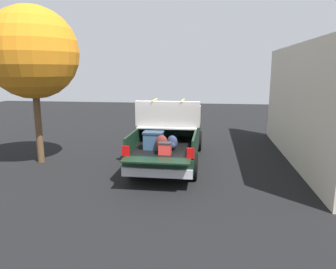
# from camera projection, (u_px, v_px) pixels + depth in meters

# --- Properties ---
(ground_plane) EXTENTS (40.00, 40.00, 0.00)m
(ground_plane) POSITION_uv_depth(u_px,v_px,m) (170.00, 161.00, 11.21)
(ground_plane) COLOR black
(pickup_truck) EXTENTS (6.05, 2.07, 2.23)m
(pickup_truck) POSITION_uv_depth(u_px,v_px,m) (172.00, 133.00, 11.36)
(pickup_truck) COLOR black
(pickup_truck) RESTS_ON ground_plane
(building_facade) EXTENTS (8.88, 0.36, 4.05)m
(building_facade) POSITION_uv_depth(u_px,v_px,m) (297.00, 104.00, 11.00)
(building_facade) COLOR beige
(building_facade) RESTS_ON ground_plane
(tree_background) EXTENTS (3.03, 3.03, 5.26)m
(tree_background) POSITION_uv_depth(u_px,v_px,m) (32.00, 53.00, 10.40)
(tree_background) COLOR brown
(tree_background) RESTS_ON ground_plane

